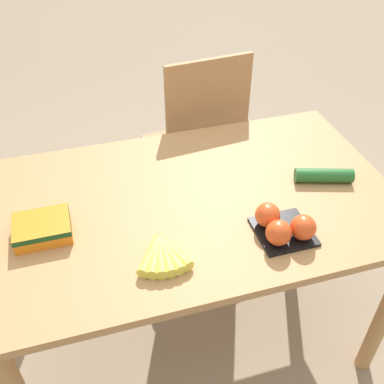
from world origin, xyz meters
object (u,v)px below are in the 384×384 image
at_px(banana_bunch, 163,255).
at_px(tomato_pack, 283,226).
at_px(cucumber_near, 324,175).
at_px(chair, 198,147).
at_px(carrot_bag, 42,227).

relative_size(banana_bunch, tomato_pack, 0.96).
height_order(banana_bunch, cucumber_near, cucumber_near).
height_order(chair, tomato_pack, chair).
bearing_deg(banana_bunch, chair, 66.88).
bearing_deg(banana_bunch, carrot_bag, 148.76).
height_order(tomato_pack, cucumber_near, tomato_pack).
xyz_separation_m(chair, cucumber_near, (0.26, -0.67, 0.27)).
bearing_deg(chair, tomato_pack, 84.70).
distance_m(tomato_pack, carrot_bag, 0.73).
relative_size(chair, carrot_bag, 5.98).
distance_m(chair, cucumber_near, 0.77).
bearing_deg(banana_bunch, cucumber_near, 17.46).
bearing_deg(carrot_bag, cucumber_near, -0.10).
bearing_deg(cucumber_near, chair, 111.07).
xyz_separation_m(banana_bunch, cucumber_near, (0.63, 0.20, 0.01)).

